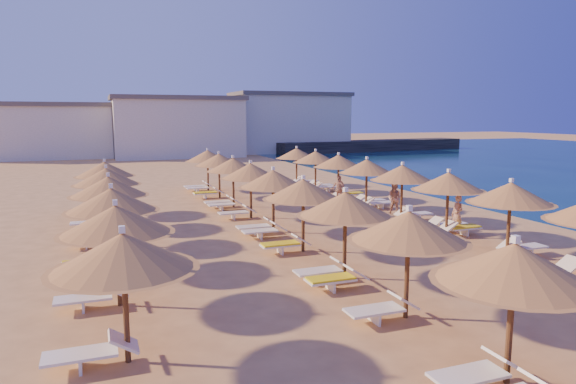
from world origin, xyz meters
name	(u,v)px	position (x,y,z in m)	size (l,w,h in m)	color
ground	(337,234)	(0.00, 0.00, 0.00)	(220.00, 220.00, 0.00)	tan
jetty	(372,146)	(27.63, 45.19, 0.75)	(30.00, 4.00, 1.50)	black
hotel_blocks	(186,126)	(1.57, 46.71, 3.70)	(46.53, 11.91, 8.10)	white
parasol_row_east	(424,178)	(4.02, -0.32, 2.28)	(3.02, 33.34, 2.84)	brown
parasol_row_west	(287,185)	(-2.39, -0.32, 2.28)	(3.02, 33.34, 2.84)	brown
parasol_row_inland	(110,194)	(-9.02, -0.32, 2.28)	(3.02, 19.86, 2.84)	brown
loungers	(319,231)	(-1.05, -0.43, 0.34)	(16.26, 30.97, 0.66)	white
beachgoer_b	(395,199)	(4.66, 2.92, 0.82)	(0.80, 0.62, 1.64)	tan
beachgoer_a	(457,214)	(4.91, -1.56, 0.82)	(0.60, 0.39, 1.64)	tan
beachgoer_c	(339,189)	(3.53, 7.04, 0.81)	(0.95, 0.39, 1.62)	tan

